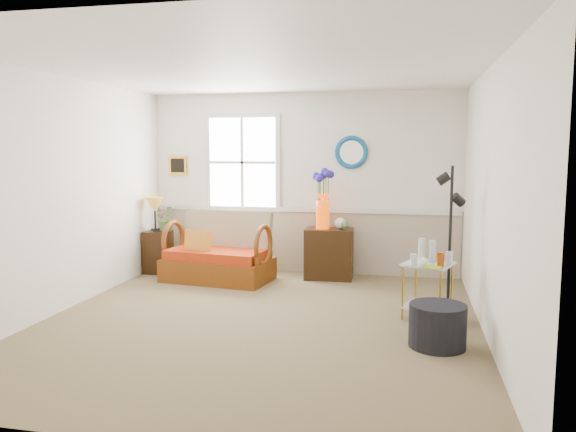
% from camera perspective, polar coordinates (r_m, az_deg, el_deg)
% --- Properties ---
extents(floor, '(4.50, 5.00, 0.01)m').
position_cam_1_polar(floor, '(5.96, -2.99, -10.73)').
color(floor, '#74664A').
rests_on(floor, ground).
extents(ceiling, '(4.50, 5.00, 0.01)m').
position_cam_1_polar(ceiling, '(5.74, -3.15, 14.85)').
color(ceiling, white).
rests_on(ceiling, walls).
extents(walls, '(4.51, 5.01, 2.60)m').
position_cam_1_polar(walls, '(5.71, -3.07, 1.82)').
color(walls, white).
rests_on(walls, floor).
extents(wainscot, '(4.46, 0.02, 0.90)m').
position_cam_1_polar(wainscot, '(8.22, 1.48, -2.61)').
color(wainscot, tan).
rests_on(wainscot, walls).
extents(chair_rail, '(4.46, 0.04, 0.06)m').
position_cam_1_polar(chair_rail, '(8.14, 1.47, 0.64)').
color(chair_rail, silver).
rests_on(chair_rail, walls).
extents(window, '(1.14, 0.06, 1.44)m').
position_cam_1_polar(window, '(8.31, -4.65, 5.45)').
color(window, white).
rests_on(window, walls).
extents(picture, '(0.28, 0.03, 0.28)m').
position_cam_1_polar(picture, '(8.67, -11.13, 5.07)').
color(picture, '#AC761C').
rests_on(picture, walls).
extents(mirror, '(0.47, 0.07, 0.47)m').
position_cam_1_polar(mirror, '(8.01, 6.47, 6.45)').
color(mirror, '#106DAA').
rests_on(mirror, walls).
extents(loveseat, '(1.52, 0.99, 0.93)m').
position_cam_1_polar(loveseat, '(7.74, -7.16, -3.14)').
color(loveseat, brown).
rests_on(loveseat, floor).
extents(throw_pillow, '(0.40, 0.23, 0.39)m').
position_cam_1_polar(throw_pillow, '(7.73, -9.18, -2.91)').
color(throw_pillow, '#BF5916').
rests_on(throw_pillow, loveseat).
extents(lamp_stand, '(0.36, 0.36, 0.61)m').
position_cam_1_polar(lamp_stand, '(8.40, -13.08, -3.57)').
color(lamp_stand, black).
rests_on(lamp_stand, floor).
extents(table_lamp, '(0.32, 0.32, 0.50)m').
position_cam_1_polar(table_lamp, '(8.31, -13.36, 0.17)').
color(table_lamp, '#B68122').
rests_on(table_lamp, lamp_stand).
extents(potted_plant, '(0.37, 0.41, 0.30)m').
position_cam_1_polar(potted_plant, '(8.30, -12.19, -0.50)').
color(potted_plant, '#4E6F36').
rests_on(potted_plant, lamp_stand).
extents(cabinet, '(0.67, 0.44, 0.70)m').
position_cam_1_polar(cabinet, '(7.83, 4.19, -3.84)').
color(cabinet, black).
rests_on(cabinet, floor).
extents(flower_vase, '(0.31, 0.31, 0.81)m').
position_cam_1_polar(flower_vase, '(7.73, 3.56, 1.68)').
color(flower_vase, '#EC4803').
rests_on(flower_vase, cabinet).
extents(side_table, '(0.61, 0.61, 0.60)m').
position_cam_1_polar(side_table, '(6.19, 13.98, -7.39)').
color(side_table, '#AD8725').
rests_on(side_table, floor).
extents(tabletop_items, '(0.52, 0.52, 0.25)m').
position_cam_1_polar(tabletop_items, '(6.04, 14.35, -3.61)').
color(tabletop_items, silver).
rests_on(tabletop_items, side_table).
extents(floor_lamp, '(0.24, 0.24, 1.63)m').
position_cam_1_polar(floor_lamp, '(6.18, 16.12, -2.61)').
color(floor_lamp, black).
rests_on(floor_lamp, floor).
extents(ottoman, '(0.68, 0.68, 0.40)m').
position_cam_1_polar(ottoman, '(5.38, 14.95, -10.71)').
color(ottoman, black).
rests_on(ottoman, floor).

